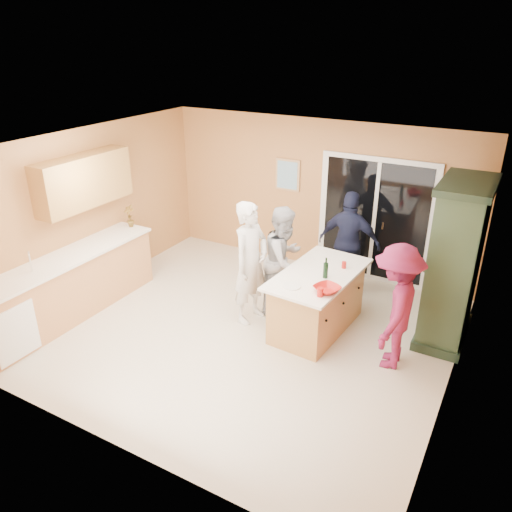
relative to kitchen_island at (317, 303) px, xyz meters
The scene contains 22 objects.
floor 1.12m from the kitchen_island, 147.57° to the right, with size 5.50×5.50×0.00m, color beige.
ceiling 2.42m from the kitchen_island, 147.57° to the right, with size 5.50×5.00×0.10m, color silver.
wall_back 2.31m from the kitchen_island, 114.25° to the left, with size 5.50×0.10×2.60m, color tan.
wall_front 3.30m from the kitchen_island, 105.99° to the right, with size 5.50×0.10×2.60m, color tan.
wall_left 3.77m from the kitchen_island, behind, with size 0.10×5.00×2.60m, color tan.
wall_right 2.15m from the kitchen_island, 16.53° to the right, with size 0.10×5.00×2.60m, color tan.
left_cabinet_run 3.69m from the kitchen_island, 154.21° to the right, with size 0.65×3.05×1.24m.
upper_cabinets 3.82m from the kitchen_island, 167.64° to the right, with size 0.35×1.60×0.75m, color #C2804B.
sliding_door 2.02m from the kitchen_island, 84.78° to the left, with size 1.90×0.07×2.10m.
framed_picture 2.67m from the kitchen_island, 126.59° to the left, with size 0.46×0.04×0.56m.
kitchen_island is the anchor object (origin of this frame).
green_hutch 1.87m from the kitchen_island, 22.73° to the left, with size 0.64×1.21×2.22m.
woman_white 1.08m from the kitchen_island, 167.12° to the right, with size 0.66×0.43×1.80m, color silver.
woman_grey 0.81m from the kitchen_island, 157.93° to the left, with size 0.79×0.62×1.63m, color #A8A7AA.
woman_navy 1.36m from the kitchen_island, 91.13° to the left, with size 0.98×0.41×1.67m, color #1A1F3A.
woman_magenta 1.24m from the kitchen_island, 14.75° to the right, with size 1.05×0.60×1.63m, color maroon.
serving_bowl 0.74m from the kitchen_island, 56.61° to the right, with size 0.32×0.32×0.08m, color #B51A14.
tulip_vase 3.40m from the kitchen_island, behind, with size 0.19×0.13×0.37m, color #AD2411.
tumbler_near 0.65m from the kitchen_island, 51.75° to the left, with size 0.06×0.06×0.09m, color #B51A14.
tumbler_far 0.84m from the kitchen_island, 66.24° to the right, with size 0.08×0.08×0.11m, color #B51A14.
wine_bottle 0.60m from the kitchen_island, 35.72° to the right, with size 0.07×0.07×0.29m.
white_plate 0.74m from the kitchen_island, 105.07° to the right, with size 0.23×0.23×0.02m, color white.
Camera 1 is at (3.09, -5.17, 3.88)m, focal length 35.00 mm.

